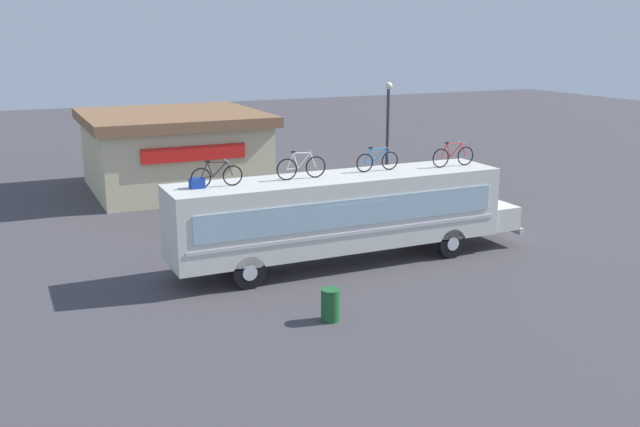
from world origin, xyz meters
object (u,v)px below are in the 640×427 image
object	(u,v)px
bus	(344,212)
rooftop_bicycle_4	(453,156)
luggage_bag_1	(197,183)
trash_bin	(331,305)
rooftop_bicycle_3	(377,161)
rooftop_bicycle_1	(217,176)
rooftop_bicycle_2	(301,167)
street_lamp	(387,135)

from	to	relation	value
bus	rooftop_bicycle_4	distance (m)	4.75
luggage_bag_1	trash_bin	xyz separation A→B (m)	(2.51, -4.69, -2.87)
rooftop_bicycle_3	rooftop_bicycle_4	world-z (taller)	rooftop_bicycle_4
rooftop_bicycle_1	rooftop_bicycle_2	distance (m)	2.98
rooftop_bicycle_1	trash_bin	distance (m)	5.82
luggage_bag_1	rooftop_bicycle_1	bearing A→B (deg)	-11.76
bus	trash_bin	size ratio (longest dim) A/B	14.18
rooftop_bicycle_2	street_lamp	world-z (taller)	street_lamp
rooftop_bicycle_3	street_lamp	xyz separation A→B (m)	(3.58, 5.50, -0.01)
luggage_bag_1	rooftop_bicycle_3	distance (m)	6.64
luggage_bag_1	street_lamp	size ratio (longest dim) A/B	0.08
bus	rooftop_bicycle_1	world-z (taller)	rooftop_bicycle_1
rooftop_bicycle_3	rooftop_bicycle_2	bearing A→B (deg)	-176.85
bus	street_lamp	world-z (taller)	street_lamp
luggage_bag_1	rooftop_bicycle_3	xyz separation A→B (m)	(6.63, 0.11, 0.21)
bus	rooftop_bicycle_2	size ratio (longest dim) A/B	7.40
bus	rooftop_bicycle_3	xyz separation A→B (m)	(1.45, 0.26, 1.67)
rooftop_bicycle_3	trash_bin	bearing A→B (deg)	-130.64
bus	rooftop_bicycle_3	distance (m)	2.23
rooftop_bicycle_1	trash_bin	size ratio (longest dim) A/B	1.83
rooftop_bicycle_4	street_lamp	distance (m)	5.92
bus	rooftop_bicycle_1	bearing A→B (deg)	179.78
rooftop_bicycle_1	street_lamp	bearing A→B (deg)	30.93
bus	rooftop_bicycle_3	world-z (taller)	rooftop_bicycle_3
rooftop_bicycle_1	rooftop_bicycle_3	world-z (taller)	rooftop_bicycle_1
rooftop_bicycle_3	trash_bin	world-z (taller)	rooftop_bicycle_3
bus	rooftop_bicycle_4	xyz separation A→B (m)	(4.44, -0.12, 1.69)
rooftop_bicycle_1	rooftop_bicycle_3	bearing A→B (deg)	2.32
bus	rooftop_bicycle_2	world-z (taller)	rooftop_bicycle_2
luggage_bag_1	bus	bearing A→B (deg)	-1.62
rooftop_bicycle_3	trash_bin	xyz separation A→B (m)	(-4.12, -4.80, -3.08)
rooftop_bicycle_2	rooftop_bicycle_4	size ratio (longest dim) A/B	1.00
rooftop_bicycle_1	rooftop_bicycle_2	size ratio (longest dim) A/B	0.96
rooftop_bicycle_2	trash_bin	size ratio (longest dim) A/B	1.92
rooftop_bicycle_3	street_lamp	bearing A→B (deg)	56.94
rooftop_bicycle_4	trash_bin	size ratio (longest dim) A/B	1.92
bus	rooftop_bicycle_3	size ratio (longest dim) A/B	7.88
trash_bin	rooftop_bicycle_1	bearing A→B (deg)	112.50
rooftop_bicycle_2	trash_bin	xyz separation A→B (m)	(-1.09, -4.63, -3.12)
bus	rooftop_bicycle_4	world-z (taller)	rooftop_bicycle_4
rooftop_bicycle_4	bus	bearing A→B (deg)	178.39
rooftop_bicycle_1	rooftop_bicycle_2	xyz separation A→B (m)	(2.98, 0.08, 0.03)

